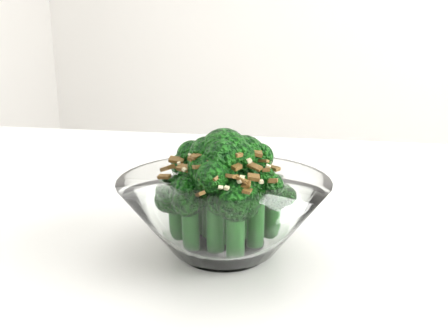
% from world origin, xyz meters
% --- Properties ---
extents(table, '(1.31, 0.98, 0.75)m').
position_xyz_m(table, '(-0.14, -0.11, 0.68)').
color(table, white).
rests_on(table, ground).
extents(broccoli_dish, '(0.19, 0.19, 0.12)m').
position_xyz_m(broccoli_dish, '(0.01, -0.22, 0.80)').
color(broccoli_dish, white).
rests_on(broccoli_dish, table).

